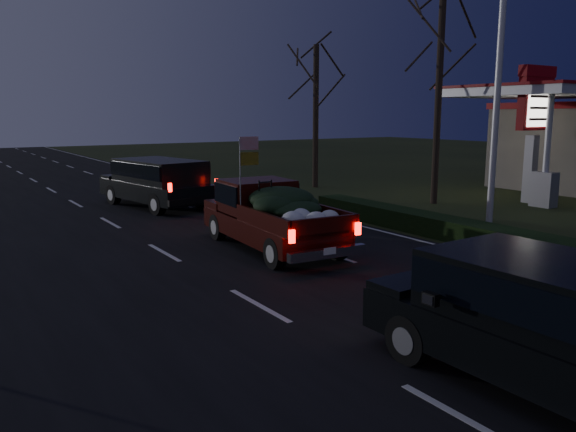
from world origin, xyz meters
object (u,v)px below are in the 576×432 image
gas_price_pylon (535,111)px  rear_suv (563,316)px  lead_suv (158,178)px  light_pole (500,51)px  pickup_truck (272,212)px

gas_price_pylon → rear_suv: bearing=-145.0°
gas_price_pylon → lead_suv: 15.49m
light_pole → lead_suv: 13.13m
light_pole → pickup_truck: 8.36m
rear_suv → gas_price_pylon: bearing=33.9°
rear_suv → light_pole: bearing=40.8°
light_pole → rear_suv: 11.56m
pickup_truck → rear_suv: 9.11m
gas_price_pylon → pickup_truck: (-13.31, -1.10, -2.74)m
light_pole → rear_suv: bearing=-138.1°
light_pole → lead_suv: size_ratio=1.62×
gas_price_pylon → rear_suv: 17.86m
lead_suv → rear_suv: bearing=-103.5°
lead_suv → rear_suv: (-1.06, -17.44, -0.08)m
pickup_truck → lead_suv: bearing=94.9°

